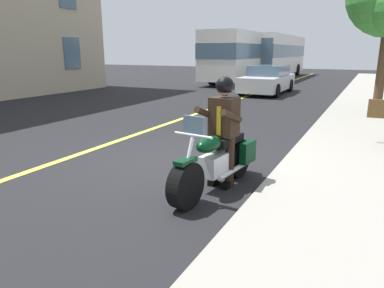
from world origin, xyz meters
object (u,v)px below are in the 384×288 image
(bus_far, at_px, (275,54))
(rider_main, at_px, (223,122))
(car_silver, at_px, (268,80))
(bus_near, at_px, (247,54))
(motorcycle_main, at_px, (217,161))

(bus_far, bearing_deg, rider_main, 12.57)
(car_silver, bearing_deg, rider_main, 12.42)
(bus_near, bearing_deg, motorcycle_main, 17.51)
(motorcycle_main, height_order, rider_main, rider_main)
(motorcycle_main, distance_m, car_silver, 13.39)
(motorcycle_main, relative_size, rider_main, 1.27)
(motorcycle_main, distance_m, bus_near, 20.57)
(motorcycle_main, distance_m, rider_main, 0.61)
(motorcycle_main, bearing_deg, bus_near, -162.49)
(motorcycle_main, xyz_separation_m, car_silver, (-13.09, -2.82, 0.24))
(motorcycle_main, xyz_separation_m, rider_main, (-0.19, 0.02, 0.58))
(bus_near, xyz_separation_m, bus_far, (-4.72, 0.82, 0.00))
(bus_near, xyz_separation_m, car_silver, (6.49, 3.36, -1.18))
(rider_main, bearing_deg, car_silver, -167.58)
(bus_far, height_order, car_silver, bus_far)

